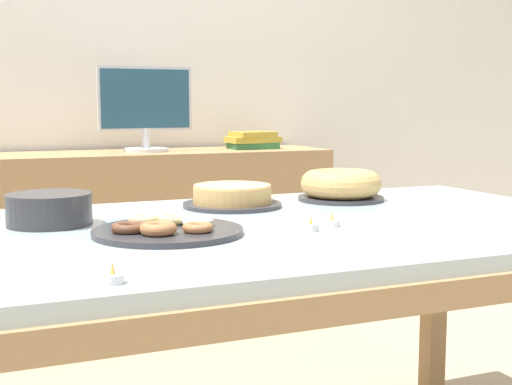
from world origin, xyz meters
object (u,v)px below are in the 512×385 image
Objects in this scene: computer_monitor at (145,109)px; tealight_right_edge at (332,223)px; tealight_left_edge at (311,227)px; pastry_platter at (167,229)px; cake_golden_bundt at (341,186)px; cake_chocolate_round at (232,197)px; plate_stack at (49,209)px; tealight_near_cakes at (113,278)px; book_stack at (253,140)px.

computer_monitor reaches higher than tealight_right_edge.
pastry_platter is at bearing 165.72° from tealight_left_edge.
tealight_right_edge is (-0.26, -0.41, -0.04)m from cake_golden_bundt.
cake_chocolate_round is 0.55m from plate_stack.
tealight_right_edge is (0.41, -0.05, -0.00)m from pastry_platter.
computer_monitor is at bearing 104.77° from cake_golden_bundt.
plate_stack is at bearing -113.79° from computer_monitor.
cake_chocolate_round is 7.27× the size of tealight_right_edge.
cake_chocolate_round reaches higher than tealight_left_edge.
tealight_right_edge is (0.64, -0.30, -0.03)m from plate_stack.
pastry_platter reaches higher than tealight_near_cakes.
cake_golden_bundt is 6.70× the size of tealight_near_cakes.
tealight_right_edge is at bearing -24.85° from plate_stack.
computer_monitor is 1.46m from plate_stack.
tealight_left_edge is (-0.02, -1.64, -0.26)m from computer_monitor.
computer_monitor is at bearing 74.20° from tealight_near_cakes.
pastry_platter is at bearing 172.36° from tealight_right_edge.
computer_monitor is 1.66m from tealight_left_edge.
book_stack is 1.68m from tealight_right_edge.
tealight_near_cakes is (0.03, -0.64, -0.03)m from plate_stack.
pastry_platter is 0.34m from plate_stack.
pastry_platter is 8.76× the size of tealight_left_edge.
cake_chocolate_round reaches higher than pastry_platter.
plate_stack is 5.25× the size of tealight_near_cakes.
cake_golden_bundt is 0.91m from plate_stack.
plate_stack is at bearing -129.85° from book_stack.
tealight_left_edge is (0.54, 0.32, 0.00)m from tealight_near_cakes.
pastry_platter is 0.45m from tealight_near_cakes.
tealight_right_edge is (0.07, 0.03, 0.00)m from tealight_left_edge.
cake_golden_bundt is 0.55m from tealight_left_edge.
computer_monitor reaches higher than pastry_platter.
pastry_platter is (-0.87, -1.56, -0.11)m from book_stack.
cake_golden_bundt is at bearing 57.87° from tealight_right_edge.
computer_monitor is at bearing 77.46° from pastry_platter.
cake_chocolate_round reaches higher than tealight_near_cakes.
tealight_near_cakes is 0.62m from tealight_left_edge.
pastry_platter is 0.34m from tealight_left_edge.
cake_chocolate_round is at bearing -115.23° from book_stack.
book_stack is 2.24m from tealight_near_cakes.
tealight_near_cakes is (-0.87, -0.76, -0.04)m from cake_golden_bundt.
tealight_near_cakes is at bearing -87.64° from plate_stack.
book_stack reaches higher than tealight_near_cakes.
tealight_near_cakes and tealight_right_edge have the same top height.
book_stack reaches higher than cake_golden_bundt.
tealight_left_edge and tealight_right_edge have the same top height.
cake_chocolate_round is 1.08× the size of cake_golden_bundt.
tealight_near_cakes is 0.70m from tealight_right_edge.
plate_stack is (-0.23, 0.24, 0.03)m from pastry_platter.
book_stack is (0.52, 0.00, -0.15)m from computer_monitor.
plate_stack is 5.25× the size of tealight_left_edge.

